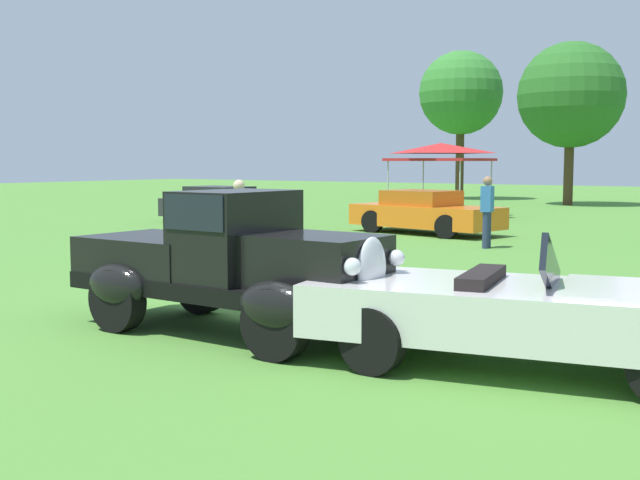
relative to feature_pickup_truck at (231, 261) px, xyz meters
The scene contains 10 objects.
ground_plane 1.05m from the feature_pickup_truck, 99.32° to the left, with size 120.00×120.00×0.00m, color #4C8433.
feature_pickup_truck is the anchor object (origin of this frame).
neighbor_convertible 3.58m from the feature_pickup_truck, ahead, with size 4.53×2.50×1.40m.
show_car_charcoal 16.90m from the feature_pickup_truck, 131.38° to the left, with size 4.60×1.97×1.22m.
show_car_orange 13.71m from the feature_pickup_truck, 107.12° to the left, with size 4.62×2.51×1.22m.
spectator_near_truck 10.60m from the feature_pickup_truck, 96.02° to the left, with size 0.31×0.44×1.69m.
spectator_between_cars 5.97m from the feature_pickup_truck, 128.88° to the left, with size 0.44×0.32×1.69m.
canopy_tent_left_field 20.95m from the feature_pickup_truck, 108.79° to the left, with size 3.15×3.15×2.71m.
treeline_far_left 35.09m from the feature_pickup_truck, 109.78° to the left, with size 4.44×4.44×7.89m.
treeline_mid_left 30.88m from the feature_pickup_truck, 99.68° to the left, with size 4.87×4.87×7.51m.
Camera 1 is at (6.21, -7.76, 2.04)m, focal length 44.83 mm.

